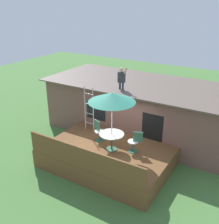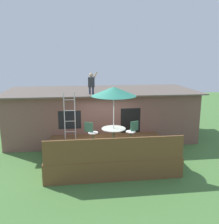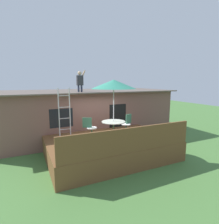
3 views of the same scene
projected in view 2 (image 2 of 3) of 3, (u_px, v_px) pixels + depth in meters
name	position (u px, v px, depth m)	size (l,w,h in m)	color
ground_plane	(109.00, 161.00, 11.10)	(40.00, 40.00, 0.00)	#477538
house	(101.00, 113.00, 14.28)	(10.50, 4.50, 2.73)	brown
deck	(109.00, 153.00, 11.01)	(5.26, 3.82, 0.80)	brown
deck_railing	(115.00, 150.00, 9.02)	(5.16, 0.08, 0.90)	brown
patio_table	(114.00, 132.00, 10.74)	(1.04, 1.04, 0.74)	#33664C
patio_umbrella	(114.00, 91.00, 10.35)	(1.90, 1.90, 2.54)	silver
step_ladder	(70.00, 116.00, 11.41)	(0.52, 0.04, 2.20)	silver
person_figure	(91.00, 82.00, 12.37)	(0.47, 0.20, 1.11)	#33384C
patio_chair_left	(91.00, 133.00, 11.05)	(0.59, 0.44, 0.92)	#33664C
patio_chair_right	(132.00, 132.00, 11.22)	(0.60, 0.44, 0.92)	#33664C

